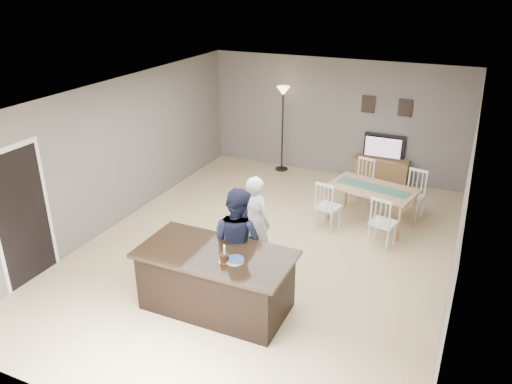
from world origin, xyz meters
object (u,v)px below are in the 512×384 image
at_px(birthday_cake, 225,258).
at_px(dining_table, 372,194).
at_px(tv_console, 380,171).
at_px(floor_lamp, 283,106).
at_px(kitchen_island, 216,280).
at_px(television, 384,147).
at_px(man, 237,240).
at_px(woman, 256,221).
at_px(plate_stack, 235,260).

distance_m(birthday_cake, dining_table, 3.90).
distance_m(tv_console, floor_lamp, 2.69).
relative_size(kitchen_island, birthday_cake, 8.49).
relative_size(tv_console, birthday_cake, 4.74).
bearing_deg(television, kitchen_island, 77.99).
bearing_deg(television, man, 77.48).
bearing_deg(woman, plate_stack, 121.06).
height_order(tv_console, man, man).
distance_m(birthday_cake, floor_lamp, 5.85).
xyz_separation_m(television, man, (-1.13, -5.09, -0.04)).
bearing_deg(plate_stack, man, 113.41).
bearing_deg(dining_table, man, -101.62).
height_order(woman, plate_stack, woman).
bearing_deg(floor_lamp, birthday_cake, -76.13).
xyz_separation_m(birthday_cake, plate_stack, (0.12, 0.06, -0.04)).
height_order(tv_console, plate_stack, plate_stack).
bearing_deg(floor_lamp, kitchen_island, -78.02).
bearing_deg(tv_console, man, -102.69).
distance_m(television, dining_table, 2.13).
xyz_separation_m(man, birthday_cake, (0.16, -0.71, 0.13)).
distance_m(woman, floor_lamp, 4.43).
height_order(television, floor_lamp, floor_lamp).
height_order(kitchen_island, woman, woman).
height_order(man, birthday_cake, man).
bearing_deg(tv_console, television, 90.00).
height_order(birthday_cake, floor_lamp, floor_lamp).
xyz_separation_m(kitchen_island, woman, (0.02, 1.31, 0.32)).
xyz_separation_m(woman, plate_stack, (0.33, -1.40, 0.15)).
xyz_separation_m(kitchen_island, television, (1.20, 5.64, 0.41)).
bearing_deg(kitchen_island, birthday_cake, -34.40).
distance_m(television, birthday_cake, 5.88).
bearing_deg(television, woman, 74.75).
bearing_deg(kitchen_island, woman, 89.18).
bearing_deg(birthday_cake, woman, 98.17).
bearing_deg(dining_table, plate_stack, -93.71).
xyz_separation_m(tv_console, woman, (-1.18, -4.26, 0.47)).
distance_m(plate_stack, floor_lamp, 5.83).
relative_size(man, floor_lamp, 0.81).
distance_m(tv_console, dining_table, 2.07).
distance_m(kitchen_island, plate_stack, 0.59).
distance_m(man, plate_stack, 0.71).
bearing_deg(man, tv_console, -91.42).
xyz_separation_m(woman, birthday_cake, (0.21, -1.46, 0.19)).
distance_m(kitchen_island, woman, 1.35).
bearing_deg(birthday_cake, dining_table, 72.16).
distance_m(tv_console, birthday_cake, 5.85).
bearing_deg(floor_lamp, television, 3.48).
distance_m(tv_console, man, 5.17).
height_order(kitchen_island, birthday_cake, birthday_cake).
height_order(birthday_cake, plate_stack, birthday_cake).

